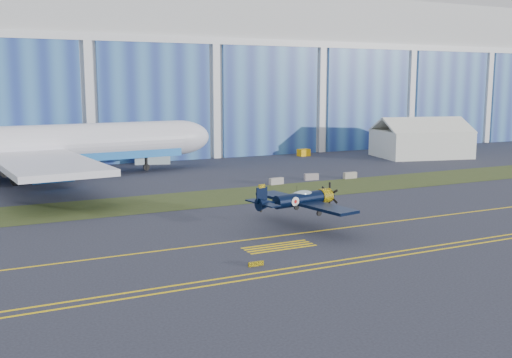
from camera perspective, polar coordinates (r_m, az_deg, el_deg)
name	(u,v)px	position (r m, az deg, el deg)	size (l,w,h in m)	color
ground	(392,209)	(65.48, 12.82, -2.76)	(260.00, 260.00, 0.00)	#2B2E3C
grass_median	(322,188)	(76.67, 6.27, -0.87)	(260.00, 10.00, 0.02)	#475128
hangar	(175,75)	(128.15, -7.71, 9.76)	(220.00, 45.70, 30.00)	silver
taxiway_centreline	(424,218)	(61.76, 15.72, -3.57)	(200.00, 0.20, 0.02)	yellow
edge_line_near	(501,240)	(55.25, 22.29, -5.39)	(80.00, 0.20, 0.02)	yellow
edge_line_far	(492,237)	(55.90, 21.53, -5.18)	(80.00, 0.20, 0.02)	yellow
hold_short_ladder	(279,247)	(49.14, 2.21, -6.45)	(6.00, 2.40, 0.02)	yellow
guard_board_left	(256,264)	(44.01, -0.01, -8.08)	(1.20, 0.15, 0.35)	yellow
warbird	(299,199)	(54.82, 4.13, -1.94)	(11.87, 13.56, 3.58)	black
jetliner	(26,102)	(88.01, -21.02, 6.84)	(65.89, 57.50, 21.37)	silver
tent	(421,137)	(112.98, 15.46, 3.89)	(17.78, 14.56, 7.30)	silver
shipping_container	(153,156)	(101.02, -9.83, 2.14)	(5.77, 2.31, 2.50)	silver
tug	(304,153)	(110.80, 4.56, 2.53)	(2.21, 1.38, 1.29)	#F3AF0D
gse_box	(468,144)	(132.52, 19.56, 3.17)	(2.68, 1.43, 1.61)	#7C9EA4
barrier_a	(276,181)	(79.00, 1.95, -0.21)	(2.00, 0.60, 0.90)	#9B9494
barrier_b	(311,177)	(83.02, 5.29, 0.21)	(2.00, 0.60, 0.90)	gray
barrier_c	(350,175)	(85.01, 8.94, 0.34)	(2.00, 0.60, 0.90)	#9A9589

